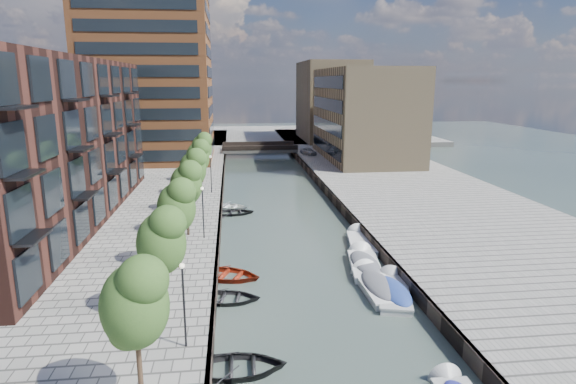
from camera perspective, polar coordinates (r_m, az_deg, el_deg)
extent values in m
plane|color=#38473F|center=(54.49, -1.41, -0.87)|extent=(300.00, 300.00, 0.00)
cube|color=gray|center=(58.03, 14.52, 0.08)|extent=(20.00, 140.00, 1.00)
cube|color=#332823|center=(54.17, -7.85, -0.53)|extent=(0.25, 140.00, 1.00)
cube|color=#332823|center=(55.25, 4.90, -0.19)|extent=(0.25, 140.00, 1.00)
cube|color=gray|center=(113.48, -4.24, 6.63)|extent=(80.00, 40.00, 1.00)
cube|color=black|center=(45.58, -26.21, 5.29)|extent=(8.00, 38.00, 14.00)
cube|color=#99552C|center=(78.68, -16.13, 14.66)|extent=(18.00, 18.00, 30.00)
cube|color=#8E7857|center=(77.69, 8.99, 9.12)|extent=(12.00, 25.00, 14.00)
cube|color=#8E7857|center=(102.89, 5.08, 10.70)|extent=(12.00, 20.00, 16.00)
cube|color=gray|center=(85.63, -3.41, 5.09)|extent=(13.00, 6.00, 0.60)
cube|color=#332823|center=(82.78, -3.30, 5.24)|extent=(13.00, 0.40, 0.80)
cube|color=#332823|center=(88.32, -3.52, 5.73)|extent=(13.00, 0.40, 0.80)
cylinder|color=#382619|center=(20.04, -17.17, -19.18)|extent=(0.20, 0.20, 3.20)
ellipsoid|color=#27481B|center=(18.76, -17.74, -12.09)|extent=(2.50, 2.50, 3.25)
cylinder|color=#382619|center=(26.15, -14.45, -11.06)|extent=(0.20, 0.20, 3.20)
ellipsoid|color=#27481B|center=(25.18, -14.80, -5.38)|extent=(2.50, 2.50, 3.25)
cylinder|color=#382619|center=(32.63, -12.86, -6.07)|extent=(0.20, 0.20, 3.20)
ellipsoid|color=#27481B|center=(31.85, -13.10, -1.43)|extent=(2.50, 2.50, 3.25)
cylinder|color=#382619|center=(39.28, -11.82, -2.74)|extent=(0.20, 0.20, 3.20)
ellipsoid|color=#27481B|center=(38.64, -12.01, 1.15)|extent=(2.50, 2.50, 3.25)
cylinder|color=#382619|center=(46.04, -11.09, -0.39)|extent=(0.20, 0.20, 3.20)
ellipsoid|color=#27481B|center=(45.49, -11.24, 2.95)|extent=(2.50, 2.50, 3.25)
cylinder|color=#382619|center=(52.86, -10.54, 1.36)|extent=(0.20, 0.20, 3.20)
ellipsoid|color=#27481B|center=(52.38, -10.67, 4.28)|extent=(2.50, 2.50, 3.25)
cylinder|color=#382619|center=(59.72, -10.12, 2.71)|extent=(0.20, 0.20, 3.20)
ellipsoid|color=#27481B|center=(59.30, -10.23, 5.30)|extent=(2.50, 2.50, 3.25)
cylinder|color=black|center=(23.13, -12.21, -13.16)|extent=(0.10, 0.10, 4.00)
sphere|color=#FFF2CC|center=(22.33, -12.46, -8.54)|extent=(0.24, 0.24, 0.24)
cylinder|color=black|center=(38.11, -10.03, -2.53)|extent=(0.10, 0.10, 4.00)
sphere|color=#FFF2CC|center=(37.63, -10.15, 0.41)|extent=(0.24, 0.24, 0.24)
cylinder|color=black|center=(53.68, -9.11, 2.03)|extent=(0.10, 0.10, 4.00)
sphere|color=#FFF2CC|center=(53.34, -9.19, 4.14)|extent=(0.24, 0.24, 0.24)
imported|color=black|center=(23.78, -6.01, -20.45)|extent=(4.71, 3.40, 0.96)
imported|color=#232225|center=(30.27, -7.29, -12.71)|extent=(4.56, 3.56, 0.86)
imported|color=maroon|center=(33.48, -7.25, -10.10)|extent=(5.65, 4.92, 0.98)
imported|color=white|center=(50.98, -7.11, -1.95)|extent=(5.09, 4.38, 0.89)
imported|color=black|center=(48.70, -6.45, -2.65)|extent=(4.29, 3.17, 0.86)
cone|color=#BABAB8|center=(23.82, 18.48, -20.79)|extent=(1.61, 0.90, 1.58)
cube|color=white|center=(31.72, 10.62, -11.47)|extent=(2.00, 5.23, 0.73)
cube|color=white|center=(31.56, 10.65, -10.82)|extent=(2.09, 5.34, 0.11)
cone|color=white|center=(33.96, 9.25, -9.61)|extent=(1.94, 1.05, 1.92)
ellipsoid|color=#54555B|center=(31.54, 10.65, -10.72)|extent=(1.88, 4.77, 0.63)
cube|color=white|center=(39.64, 8.70, -6.32)|extent=(2.60, 5.31, 0.72)
cube|color=white|center=(39.52, 8.72, -5.79)|extent=(2.71, 5.43, 0.11)
cone|color=white|center=(42.02, 8.30, -5.10)|extent=(2.01, 1.26, 1.88)
cube|color=#B6B6B4|center=(31.10, 12.38, -12.08)|extent=(3.01, 5.24, 0.70)
cube|color=#B6B6B4|center=(30.94, 12.41, -11.45)|extent=(3.12, 5.37, 0.11)
cone|color=#B6B6B4|center=(33.33, 12.07, -10.20)|extent=(2.01, 1.40, 1.83)
ellipsoid|color=navy|center=(30.92, 12.42, -11.36)|extent=(2.80, 4.80, 0.60)
cube|color=white|center=(35.03, 9.10, -8.99)|extent=(2.67, 5.42, 0.73)
cube|color=white|center=(34.89, 9.12, -8.38)|extent=(2.77, 5.54, 0.11)
cone|color=white|center=(37.41, 8.61, -7.42)|extent=(2.05, 1.29, 1.92)
ellipsoid|color=slate|center=(34.87, 9.12, -8.30)|extent=(2.49, 4.95, 0.63)
imported|color=#AEB0B3|center=(80.80, 2.44, 4.84)|extent=(2.67, 3.79, 1.20)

